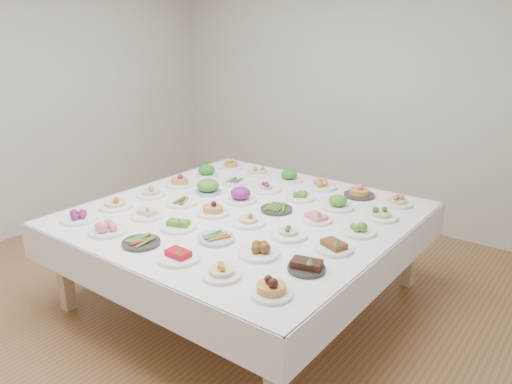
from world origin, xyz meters
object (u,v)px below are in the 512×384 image
Objects in this scene: dish_0 at (79,215)px; dish_35 at (397,198)px; display_table at (245,220)px; dish_18 at (179,179)px.

dish_35 reaches higher than dish_0.
dish_18 is at bearing 168.74° from display_table.
dish_18 is 1.93m from dish_35.
dish_18 is (-0.91, 0.18, 0.12)m from display_table.
display_table is 1.27m from dish_0.
dish_18 is (-0.01, 1.07, 0.02)m from dish_0.
dish_0 is 1.10× the size of dish_35.
display_table is at bearing -134.91° from dish_35.
dish_18 is 1.06× the size of dish_35.
dish_18 reaches higher than dish_0.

